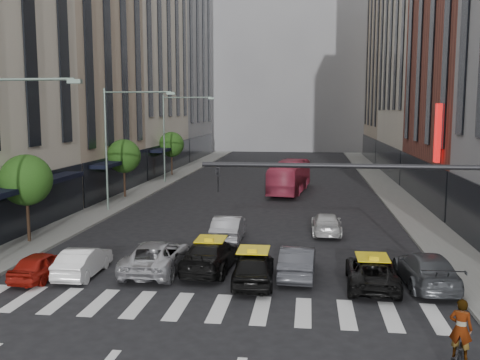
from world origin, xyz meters
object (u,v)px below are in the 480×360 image
(streetlamp_far, at_px, (173,126))
(streetlamp_mid, at_px, (118,133))
(taxi_left, at_px, (211,255))
(taxi_center, at_px, (253,267))
(car_red, at_px, (41,265))
(motorcycle, at_px, (460,351))
(bus, at_px, (290,177))
(car_white_front, at_px, (83,261))

(streetlamp_far, bearing_deg, streetlamp_mid, -90.00)
(taxi_left, height_order, taxi_center, taxi_left)
(car_red, xyz_separation_m, motorcycle, (16.39, -6.22, -0.17))
(streetlamp_far, bearing_deg, taxi_center, -69.68)
(bus, xyz_separation_m, motorcycle, (6.23, -33.25, -0.99))
(taxi_left, xyz_separation_m, taxi_center, (2.19, -1.68, -0.00))
(taxi_left, bearing_deg, streetlamp_mid, -50.74)
(streetlamp_mid, xyz_separation_m, taxi_center, (11.63, -15.43, -5.15))
(streetlamp_mid, distance_m, motorcycle, 29.37)
(streetlamp_mid, xyz_separation_m, bus, (12.25, 11.08, -4.46))
(car_white_front, xyz_separation_m, motorcycle, (14.71, -6.94, -0.21))
(streetlamp_far, height_order, motorcycle, streetlamp_far)
(streetlamp_mid, distance_m, car_red, 16.93)
(streetlamp_mid, relative_size, taxi_left, 1.74)
(taxi_center, distance_m, motorcycle, 9.61)
(streetlamp_mid, bearing_deg, streetlamp_far, 90.00)
(car_white_front, xyz_separation_m, taxi_left, (5.68, 1.49, 0.09))
(car_white_front, distance_m, taxi_center, 7.87)
(bus, bearing_deg, car_red, 76.65)
(taxi_center, xyz_separation_m, motorcycle, (6.84, -6.75, -0.30))
(car_white_front, relative_size, taxi_left, 0.77)
(streetlamp_mid, distance_m, streetlamp_far, 16.00)
(car_white_front, height_order, taxi_center, taxi_center)
(streetlamp_far, distance_m, taxi_left, 31.63)
(streetlamp_far, xyz_separation_m, taxi_center, (11.63, -31.43, -5.15))
(streetlamp_mid, bearing_deg, taxi_left, -55.50)
(car_red, xyz_separation_m, car_white_front, (1.68, 0.72, 0.04))
(taxi_left, bearing_deg, taxi_center, 147.26)
(bus, bearing_deg, streetlamp_far, -14.63)
(car_red, relative_size, taxi_left, 0.70)
(car_red, bearing_deg, motorcycle, 162.10)
(taxi_center, height_order, bus, bus)
(taxi_left, distance_m, taxi_center, 2.76)
(taxi_center, distance_m, bus, 26.52)
(car_red, height_order, motorcycle, car_red)
(car_white_front, height_order, taxi_left, taxi_left)
(streetlamp_mid, xyz_separation_m, car_red, (2.09, -15.95, -5.28))
(streetlamp_far, bearing_deg, bus, -21.87)
(streetlamp_far, distance_m, motorcycle, 42.76)
(streetlamp_mid, bearing_deg, bus, 42.14)
(streetlamp_mid, relative_size, car_white_front, 2.25)
(motorcycle, bearing_deg, streetlamp_far, -40.80)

